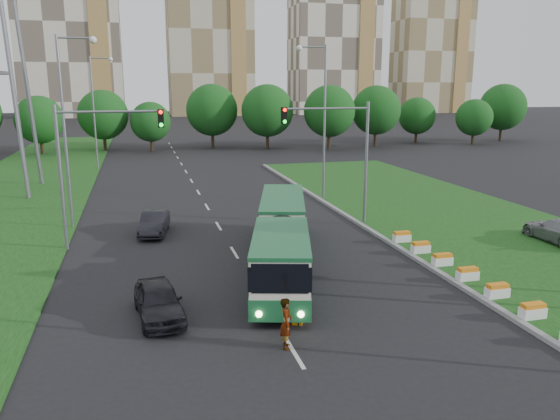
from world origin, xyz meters
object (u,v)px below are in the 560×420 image
object	(u,v)px
pedestrian	(286,323)
articulated_bus	(278,237)
traffic_mast_left	(90,154)
shopping_trolley	(297,316)
car_left_near	(159,301)
traffic_mast_median	(343,144)
car_left_far	(154,223)
car_median	(559,230)

from	to	relation	value
pedestrian	articulated_bus	bearing A→B (deg)	3.98
traffic_mast_left	shopping_trolley	xyz separation A→B (m)	(8.14, -12.73, -5.02)
car_left_near	pedestrian	world-z (taller)	pedestrian
articulated_bus	pedestrian	world-z (taller)	articulated_bus
traffic_mast_median	car_left_far	xyz separation A→B (m)	(-11.89, 1.09, -4.66)
traffic_mast_median	car_left_far	size ratio (longest dim) A/B	1.90
car_median	traffic_mast_left	bearing A→B (deg)	-13.31
car_left_far	traffic_mast_left	bearing A→B (deg)	-137.49
articulated_bus	car_left_near	xyz separation A→B (m)	(-6.14, -4.94, -0.82)
traffic_mast_left	car_median	distance (m)	26.94
car_left_near	car_left_far	distance (m)	12.86
traffic_mast_median	shopping_trolley	world-z (taller)	traffic_mast_median
traffic_mast_median	traffic_mast_left	world-z (taller)	same
traffic_mast_left	articulated_bus	bearing A→B (deg)	-32.51
traffic_mast_left	car_left_far	distance (m)	6.06
articulated_bus	shopping_trolley	world-z (taller)	articulated_bus
traffic_mast_median	traffic_mast_left	size ratio (longest dim) A/B	1.00
traffic_mast_left	shopping_trolley	world-z (taller)	traffic_mast_left
car_left_near	car_left_far	world-z (taller)	car_left_near
traffic_mast_left	car_left_near	distance (m)	12.11
traffic_mast_median	car_median	world-z (taller)	traffic_mast_median
car_median	shopping_trolley	xyz separation A→B (m)	(-17.71, -6.60, -0.51)
articulated_bus	car_median	xyz separation A→B (m)	(16.69, -0.30, -0.69)
articulated_bus	car_median	size ratio (longest dim) A/B	3.18
traffic_mast_median	articulated_bus	distance (m)	9.87
pedestrian	traffic_mast_median	bearing A→B (deg)	-10.59
car_left_near	shopping_trolley	xyz separation A→B (m)	(5.13, -1.96, -0.38)
traffic_mast_median	pedestrian	size ratio (longest dim) A/B	4.35
traffic_mast_left	shopping_trolley	distance (m)	15.92
pedestrian	shopping_trolley	bearing A→B (deg)	-11.06
traffic_mast_median	car_median	xyz separation A→B (m)	(10.68, -7.13, -4.51)
traffic_mast_left	pedestrian	bearing A→B (deg)	-63.52
traffic_mast_left	car_median	bearing A→B (deg)	-13.35
articulated_bus	car_left_far	bearing A→B (deg)	141.97
traffic_mast_left	car_median	xyz separation A→B (m)	(25.84, -6.13, -4.51)
articulated_bus	traffic_mast_left	bearing A→B (deg)	162.86
pedestrian	car_left_far	bearing A→B (deg)	29.96
traffic_mast_left	articulated_bus	xyz separation A→B (m)	(9.15, -5.83, -3.82)
articulated_bus	car_left_near	distance (m)	7.93
car_left_near	articulated_bus	bearing A→B (deg)	32.82
pedestrian	shopping_trolley	distance (m)	2.07
traffic_mast_median	articulated_bus	world-z (taller)	traffic_mast_median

